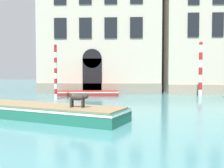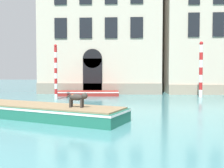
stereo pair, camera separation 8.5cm
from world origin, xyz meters
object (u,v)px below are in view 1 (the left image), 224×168
Objects in this scene: dog_on_deck at (79,97)px; mooring_pole_0 at (201,69)px; boat_foreground at (44,111)px; boat_moored_near_palazzo at (88,93)px; mooring_pole_2 at (56,72)px.

dog_on_deck is 0.21× the size of mooring_pole_0.
boat_foreground is 8.27× the size of dog_on_deck.
dog_on_deck is 0.17× the size of boat_moored_near_palazzo.
mooring_pole_2 is (-3.21, 8.42, 1.03)m from dog_on_deck.
mooring_pole_2 is at bearing -169.09° from mooring_pole_0.
boat_foreground is 10.78m from boat_moored_near_palazzo.
mooring_pole_0 is at bearing 10.91° from mooring_pole_2.
boat_foreground is at bearing 166.66° from dog_on_deck.
mooring_pole_2 is (-1.87, -3.11, 1.81)m from boat_moored_near_palazzo.
dog_on_deck reaches higher than boat_foreground.
boat_foreground is at bearing -95.24° from boat_moored_near_palazzo.
boat_foreground is 8.00m from mooring_pole_2.
mooring_pole_2 is (-10.94, -2.11, -0.19)m from mooring_pole_0.
boat_moored_near_palazzo is at bearing 59.03° from mooring_pole_2.
mooring_pole_2 is at bearing 122.14° from dog_on_deck.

